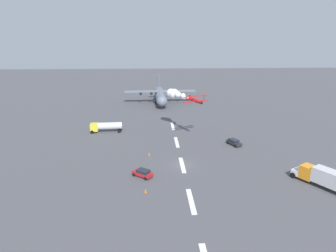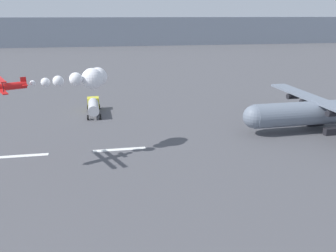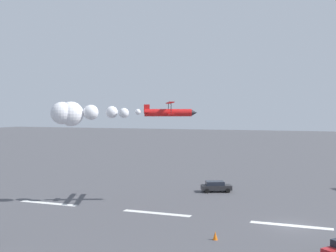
{
  "view_description": "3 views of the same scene",
  "coord_description": "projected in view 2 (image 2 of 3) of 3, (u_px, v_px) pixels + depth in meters",
  "views": [
    {
      "loc": [
        -56.11,
        6.29,
        26.15
      ],
      "look_at": [
        19.97,
        2.02,
        2.89
      ],
      "focal_mm": 30.06,
      "sensor_mm": 36.0,
      "label": 1
    },
    {
      "loc": [
        28.05,
        -48.07,
        19.76
      ],
      "look_at": [
        36.45,
        0.0,
        3.36
      ],
      "focal_mm": 35.84,
      "sensor_mm": 36.0,
      "label": 2
    },
    {
      "loc": [
        -3.69,
        43.72,
        11.3
      ],
      "look_at": [
        14.92,
        -4.77,
        9.58
      ],
      "focal_mm": 45.76,
      "sensor_mm": 36.0,
      "label": 3
    }
  ],
  "objects": [
    {
      "name": "runway_stripe_5",
      "position": [
        119.0,
        149.0,
        51.31
      ],
      "size": [
        8.0,
        0.9,
        0.01
      ],
      "primitive_type": "cube",
      "color": "white",
      "rests_on": "ground"
    },
    {
      "name": "mountain_ridge_distant",
      "position": [
        62.0,
        32.0,
        211.77
      ],
      "size": [
        396.0,
        16.0,
        17.64
      ],
      "primitive_type": "cube",
      "color": "gray",
      "rests_on": "ground"
    },
    {
      "name": "fuel_tanker_truck",
      "position": [
        93.0,
        106.0,
        68.95
      ],
      "size": [
        3.14,
        9.32,
        2.9
      ],
      "color": "yellow",
      "rests_on": "ground"
    },
    {
      "name": "runway_stripe_4",
      "position": [
        20.0,
        156.0,
        48.96
      ],
      "size": [
        8.0,
        0.9,
        0.01
      ],
      "primitive_type": "cube",
      "color": "white",
      "rests_on": "ground"
    },
    {
      "name": "cargo_transport_plane",
      "position": [
        315.0,
        112.0,
        58.52
      ],
      "size": [
        26.96,
        30.48,
        11.37
      ],
      "color": "slate",
      "rests_on": "ground"
    },
    {
      "name": "stunt_biplane_red",
      "position": [
        81.0,
        79.0,
        46.43
      ],
      "size": [
        16.16,
        10.45,
        2.97
      ],
      "color": "red"
    }
  ]
}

